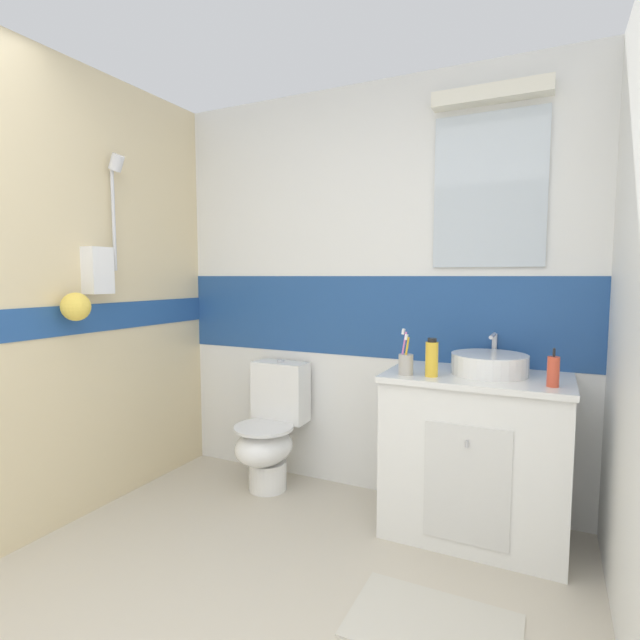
% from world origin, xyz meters
% --- Properties ---
extents(ground_plane, '(3.20, 3.48, 0.04)m').
position_xyz_m(ground_plane, '(0.00, 1.20, -0.02)').
color(ground_plane, beige).
extents(wall_back_tiled, '(3.20, 0.20, 2.50)m').
position_xyz_m(wall_back_tiled, '(0.01, 2.45, 1.26)').
color(wall_back_tiled, white).
rests_on(wall_back_tiled, ground_plane).
extents(wall_left_shower_alcove, '(0.27, 3.48, 2.50)m').
position_xyz_m(wall_left_shower_alcove, '(-1.35, 1.20, 1.25)').
color(wall_left_shower_alcove, beige).
rests_on(wall_left_shower_alcove, ground_plane).
extents(vanity_cabinet, '(0.90, 0.56, 0.85)m').
position_xyz_m(vanity_cabinet, '(0.71, 2.13, 0.43)').
color(vanity_cabinet, white).
rests_on(vanity_cabinet, ground_plane).
extents(sink_basin, '(0.38, 0.42, 0.20)m').
position_xyz_m(sink_basin, '(0.76, 2.17, 0.91)').
color(sink_basin, white).
rests_on(sink_basin, vanity_cabinet).
extents(toilet, '(0.37, 0.50, 0.81)m').
position_xyz_m(toilet, '(-0.55, 2.16, 0.37)').
color(toilet, white).
rests_on(toilet, ground_plane).
extents(toothbrush_cup, '(0.07, 0.07, 0.24)m').
position_xyz_m(toothbrush_cup, '(0.38, 1.97, 0.91)').
color(toothbrush_cup, '#B2ADA3').
rests_on(toothbrush_cup, vanity_cabinet).
extents(soap_dispenser, '(0.05, 0.05, 0.18)m').
position_xyz_m(soap_dispenser, '(1.06, 1.99, 0.92)').
color(soap_dispenser, '#D84C33').
rests_on(soap_dispenser, vanity_cabinet).
extents(mouthwash_bottle, '(0.06, 0.06, 0.19)m').
position_xyz_m(mouthwash_bottle, '(0.51, 1.98, 0.94)').
color(mouthwash_bottle, yellow).
rests_on(mouthwash_bottle, vanity_cabinet).
extents(bath_mat, '(0.64, 0.42, 0.01)m').
position_xyz_m(bath_mat, '(0.67, 1.36, 0.01)').
color(bath_mat, beige).
rests_on(bath_mat, ground_plane).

